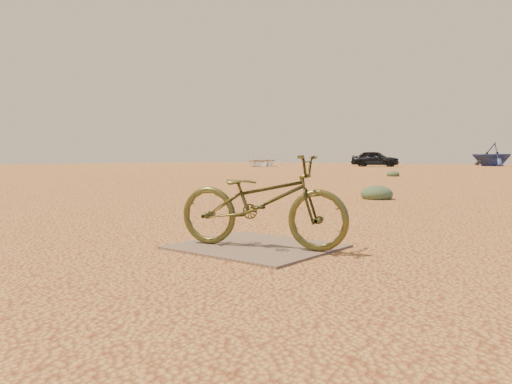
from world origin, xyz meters
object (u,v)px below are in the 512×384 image
Objects in this scene: plywood_board at (256,247)px; bicycle at (262,201)px; car at (375,159)px; boat_near_left at (261,161)px; boat_far_left at (492,154)px.

bicycle reaches higher than plywood_board.
plywood_board is at bearing -169.04° from car.
bicycle is 0.38× the size of car.
boat_near_left is at bearing 128.07° from plywood_board.
bicycle is at bearing -41.58° from boat_far_left.
boat_far_left is (7.79, 9.21, 0.42)m from car.
car is 0.98× the size of boat_far_left.
boat_near_left reaches higher than bicycle.
car is 0.88× the size of boat_near_left.
bicycle is at bearing -20.20° from plywood_board.
plywood_board is 42.82m from car.
boat_far_left is at bearing -6.62° from bicycle.
boat_near_left is (-26.13, 33.28, 0.05)m from bicycle.
car is at bearing 113.80° from plywood_board.
plywood_board is 0.46m from bicycle.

